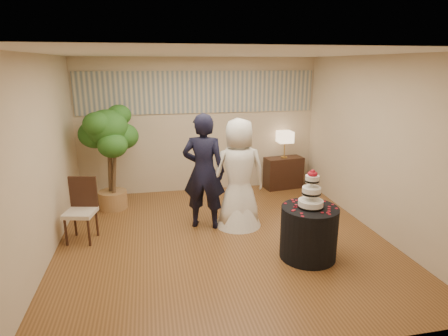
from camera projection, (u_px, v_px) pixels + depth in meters
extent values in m
cube|color=brown|center=(223.00, 239.00, 5.88)|extent=(5.00, 5.00, 0.00)
cube|color=white|center=(223.00, 53.00, 5.13)|extent=(5.00, 5.00, 0.00)
cube|color=beige|center=(199.00, 126.00, 7.86)|extent=(5.00, 0.06, 2.80)
cube|color=beige|center=(281.00, 219.00, 3.15)|extent=(5.00, 0.06, 2.80)
cube|color=beige|center=(41.00, 161.00, 5.02)|extent=(0.06, 5.00, 2.80)
cube|color=beige|center=(376.00, 146.00, 5.99)|extent=(0.06, 5.00, 2.80)
cube|color=#A0A092|center=(199.00, 92.00, 7.66)|extent=(4.90, 0.02, 0.85)
imported|color=black|center=(204.00, 172.00, 6.11)|extent=(0.81, 0.66, 1.92)
imported|color=white|center=(239.00, 173.00, 6.17)|extent=(0.91, 0.79, 1.84)
cylinder|color=black|center=(309.00, 232.00, 5.25)|extent=(0.98, 0.98, 0.75)
cube|color=black|center=(283.00, 173.00, 8.25)|extent=(0.87, 0.47, 0.69)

